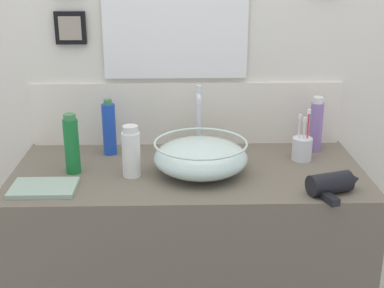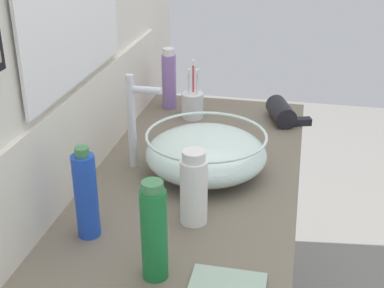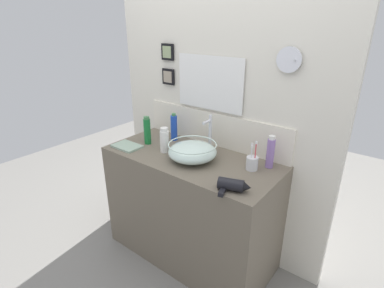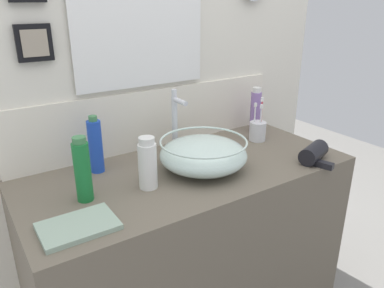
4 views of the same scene
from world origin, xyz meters
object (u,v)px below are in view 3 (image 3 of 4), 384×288
Objects in this scene: faucet at (210,131)px; toothbrush_cup at (252,163)px; hand_towel at (127,146)px; hair_drier at (233,185)px; lotion_bottle at (164,140)px; shampoo_bottle at (147,131)px; soap_dispenser at (270,152)px; glass_bowl_sink at (192,151)px; spray_bottle at (174,127)px.

faucet is 1.36× the size of toothbrush_cup.
faucet is at bearing 32.22° from hand_towel.
hand_towel is at bearing -164.63° from toothbrush_cup.
hair_drier is 0.92× the size of hand_towel.
hair_drier is 1.07× the size of lotion_bottle.
shampoo_bottle is 1.02× the size of hand_towel.
shampoo_bottle is 1.00× the size of soap_dispenser.
lotion_bottle is at bearing -176.16° from glass_bowl_sink.
toothbrush_cup reaches higher than glass_bowl_sink.
toothbrush_cup is at bearing 97.30° from hair_drier.
lotion_bottle is (-0.68, 0.16, 0.06)m from hair_drier.
faucet is 1.26× the size of hand_towel.
spray_bottle reaches higher than lotion_bottle.
toothbrush_cup is (0.39, -0.08, -0.11)m from faucet.
lotion_bottle is at bearing 21.99° from hand_towel.
faucet is at bearing -177.48° from soap_dispenser.
lotion_bottle reaches higher than hair_drier.
soap_dispenser is at bearing 18.60° from lotion_bottle.
hair_drier is (0.43, -0.38, -0.12)m from faucet.
faucet is 0.50m from shampoo_bottle.
soap_dispenser is (0.93, 0.20, -0.00)m from shampoo_bottle.
faucet is 0.42m from toothbrush_cup.
spray_bottle is 0.25m from lotion_bottle.
faucet is at bearing 168.38° from toothbrush_cup.
soap_dispenser reaches higher than toothbrush_cup.
shampoo_bottle is (-0.46, 0.02, 0.04)m from glass_bowl_sink.
glass_bowl_sink is at bearing 157.29° from hair_drier.
lotion_bottle is at bearing 166.36° from hair_drier.
faucet is 1.37× the size of hair_drier.
toothbrush_cup is (-0.04, 0.30, 0.01)m from hair_drier.
toothbrush_cup reaches higher than lotion_bottle.
shampoo_bottle is at bearing 177.63° from glass_bowl_sink.
lotion_bottle is (0.10, -0.22, -0.01)m from spray_bottle.
faucet is at bearing -0.70° from spray_bottle.
glass_bowl_sink is at bearing -154.46° from soap_dispenser.
hair_drier reaches higher than hand_towel.
hand_towel is at bearing 177.10° from hair_drier.
glass_bowl_sink is at bearing -2.37° from shampoo_bottle.
faucet reaches higher than soap_dispenser.
faucet is at bearing 41.80° from lotion_bottle.
soap_dispenser is (0.47, 0.02, -0.05)m from faucet.
hair_drier is 0.41m from soap_dispenser.
soap_dispenser is 1.19× the size of lotion_bottle.
shampoo_bottle is at bearing 170.57° from lotion_bottle.
hand_towel is at bearing -115.74° from shampoo_bottle.
hair_drier is 0.97m from hand_towel.
faucet reaches higher than toothbrush_cup.
toothbrush_cup is at bearing -11.62° from faucet.
toothbrush_cup is 0.14m from soap_dispenser.
faucet reaches higher than lotion_bottle.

